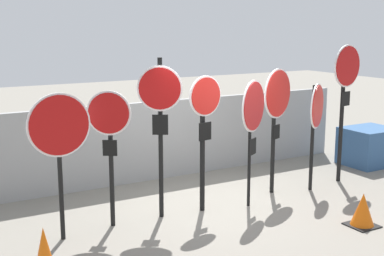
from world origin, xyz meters
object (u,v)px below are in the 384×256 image
Objects in this scene: stop_sign_3 at (204,119)px; stop_sign_1 at (110,131)px; stop_sign_4 at (253,114)px; traffic_cone_1 at (44,256)px; stop_sign_2 at (160,109)px; stop_sign_0 at (59,134)px; stop_sign_6 at (316,114)px; storage_crate at (369,146)px; stop_sign_7 at (345,85)px; traffic_cone_0 at (363,210)px; stop_sign_5 at (277,105)px.

stop_sign_1 is at bearing 165.95° from stop_sign_3.
stop_sign_3 is at bearing 135.05° from stop_sign_4.
stop_sign_2 is at bearing 30.63° from traffic_cone_1.
stop_sign_0 is at bearing 146.64° from stop_sign_4.
stop_sign_1 is 0.89m from stop_sign_2.
stop_sign_0 is 1.07× the size of stop_sign_6.
stop_sign_1 is 0.97× the size of stop_sign_4.
stop_sign_2 reaches higher than stop_sign_6.
storage_crate is (4.79, 0.76, -1.17)m from stop_sign_3.
traffic_cone_1 is (-0.59, -1.20, -1.22)m from stop_sign_0.
stop_sign_2 reaches higher than traffic_cone_1.
stop_sign_4 is (1.59, -0.29, -0.17)m from stop_sign_2.
stop_sign_6 is at bearing -24.57° from stop_sign_4.
stop_sign_7 reaches higher than storage_crate.
stop_sign_3 is 2.06× the size of storage_crate.
stop_sign_7 is at bearing 33.43° from stop_sign_1.
stop_sign_2 is 0.80m from stop_sign_3.
stop_sign_0 is 1.81m from traffic_cone_1.
stop_sign_7 is 2.45× the size of storage_crate.
traffic_cone_0 is at bearing -139.12° from storage_crate.
stop_sign_4 is at bearing 20.00° from stop_sign_2.
stop_sign_3 reaches higher than traffic_cone_1.
storage_crate is at bearing 37.43° from stop_sign_2.
stop_sign_1 is 4.05× the size of traffic_cone_0.
stop_sign_0 is 0.94× the size of stop_sign_5.
stop_sign_6 reaches higher than traffic_cone_1.
stop_sign_2 reaches higher than storage_crate.
traffic_cone_1 is (-1.40, -1.35, -1.16)m from stop_sign_1.
stop_sign_7 is (3.26, 0.10, 0.36)m from stop_sign_3.
stop_sign_0 is 0.95× the size of stop_sign_3.
stop_sign_0 is 4.81m from stop_sign_6.
stop_sign_3 is 3.16× the size of traffic_cone_1.
stop_sign_5 is at bearing 1.88° from stop_sign_0.
stop_sign_4 is 0.91m from stop_sign_5.
stop_sign_3 is at bearing 134.55° from traffic_cone_0.
stop_sign_3 is 4.99m from storage_crate.
storage_crate is (3.14, 0.58, -1.24)m from stop_sign_5.
stop_sign_5 is at bearing 166.42° from stop_sign_7.
stop_sign_7 is at bearing -23.30° from stop_sign_6.
storage_crate is (2.39, 0.82, -1.06)m from stop_sign_6.
traffic_cone_0 is 4.84m from traffic_cone_1.
stop_sign_4 is (3.25, -0.16, 0.04)m from stop_sign_0.
traffic_cone_0 is at bearing -142.04° from stop_sign_6.
traffic_cone_0 is (0.14, -2.01, -1.39)m from stop_sign_5.
stop_sign_7 reaches higher than stop_sign_5.
stop_sign_2 is 1.63m from stop_sign_4.
stop_sign_4 is at bearing 15.10° from traffic_cone_1.
storage_crate is at bearing -14.54° from stop_sign_6.
traffic_cone_1 is at bearing 175.24° from stop_sign_5.
stop_sign_4 reaches higher than storage_crate.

